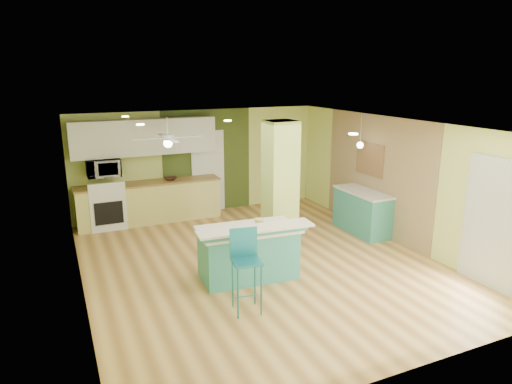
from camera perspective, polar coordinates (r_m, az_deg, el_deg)
floor at (r=8.37m, az=0.48°, el=-8.91°), size 6.00×7.00×0.01m
ceiling at (r=7.71m, az=0.52°, el=8.42°), size 6.00×7.00×0.01m
wall_back at (r=11.15m, az=-7.10°, el=3.77°), size 6.00×0.01×2.50m
wall_front at (r=5.17m, az=17.29°, el=-10.02°), size 6.00×0.01×2.50m
wall_left at (r=7.27m, az=-21.57°, el=-3.15°), size 0.01×7.00×2.50m
wall_right at (r=9.57m, az=17.06°, el=1.39°), size 0.01×7.00×2.50m
wood_panel at (r=10.00m, az=14.74°, el=2.12°), size 0.02×3.40×2.50m
olive_accent at (r=11.19m, az=-6.10°, el=3.84°), size 2.20×0.02×2.50m
interior_door at (r=11.21m, az=-6.02°, el=2.56°), size 0.82×0.05×2.00m
french_door at (r=8.08m, az=27.48°, el=-3.54°), size 0.04×1.08×2.10m
column at (r=8.66m, az=3.01°, el=0.67°), size 0.55×0.55×2.50m
kitchen_run at (r=10.73m, az=-13.11°, el=-1.22°), size 3.25×0.63×0.94m
stove at (r=10.60m, az=-18.13°, el=-1.85°), size 0.76×0.66×1.08m
upper_cabinets at (r=10.55m, az=-13.71°, el=6.69°), size 3.20×0.34×0.80m
microwave at (r=10.40m, az=-18.53°, el=2.87°), size 0.70×0.48×0.39m
ceiling_fan at (r=9.29m, az=-10.98°, el=6.59°), size 1.41×1.41×0.61m
pendant_lamp at (r=9.80m, az=12.89°, el=5.76°), size 0.14×0.14×0.69m
wall_decor at (r=10.08m, az=14.04°, el=4.01°), size 0.03×0.90×0.70m
peninsula at (r=7.65m, az=-0.94°, el=-7.45°), size 1.90×1.11×1.00m
bar_stool at (r=6.55m, az=-1.35°, el=-8.10°), size 0.46×0.46×1.21m
side_counter at (r=10.04m, az=13.10°, el=-2.40°), size 0.60×1.42×0.91m
fruit_bowl at (r=10.70m, az=-10.65°, el=1.65°), size 0.31×0.31×0.07m
canister at (r=7.52m, az=0.41°, el=-3.93°), size 0.15×0.15×0.15m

